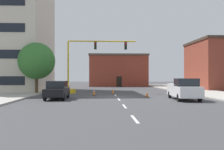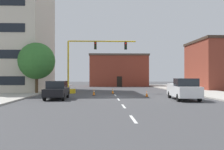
{
  "view_description": "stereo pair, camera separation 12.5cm",
  "coord_description": "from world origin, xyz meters",
  "px_view_note": "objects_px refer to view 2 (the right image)",
  "views": [
    {
      "loc": [
        -1.73,
        -26.68,
        2.15
      ],
      "look_at": [
        -0.19,
        6.94,
        2.37
      ],
      "focal_mm": 40.4,
      "sensor_mm": 36.0,
      "label": 1
    },
    {
      "loc": [
        -1.61,
        -26.69,
        2.15
      ],
      "look_at": [
        -0.19,
        6.94,
        2.37
      ],
      "focal_mm": 40.4,
      "sensor_mm": 36.0,
      "label": 2
    }
  ],
  "objects_px": {
    "sedan_black_near_left": "(57,90)",
    "traffic_cone_roadside_b": "(113,91)",
    "traffic_signal_gantry": "(78,76)",
    "pickup_truck_white": "(183,89)",
    "tree_left_near": "(37,61)",
    "traffic_cone_roadside_a": "(147,94)",
    "traffic_cone_roadside_c": "(94,92)"
  },
  "relations": [
    {
      "from": "tree_left_near",
      "to": "traffic_signal_gantry",
      "type": "bearing_deg",
      "value": 15.37
    },
    {
      "from": "pickup_truck_white",
      "to": "sedan_black_near_left",
      "type": "bearing_deg",
      "value": 174.26
    },
    {
      "from": "traffic_cone_roadside_a",
      "to": "traffic_cone_roadside_c",
      "type": "bearing_deg",
      "value": 156.21
    },
    {
      "from": "tree_left_near",
      "to": "sedan_black_near_left",
      "type": "relative_size",
      "value": 1.41
    },
    {
      "from": "sedan_black_near_left",
      "to": "traffic_cone_roadside_b",
      "type": "height_order",
      "value": "sedan_black_near_left"
    },
    {
      "from": "traffic_cone_roadside_a",
      "to": "traffic_cone_roadside_b",
      "type": "xyz_separation_m",
      "value": [
        -3.38,
        4.97,
        0.02
      ]
    },
    {
      "from": "traffic_signal_gantry",
      "to": "pickup_truck_white",
      "type": "relative_size",
      "value": 1.75
    },
    {
      "from": "pickup_truck_white",
      "to": "sedan_black_near_left",
      "type": "xyz_separation_m",
      "value": [
        -11.84,
        1.19,
        -0.09
      ]
    },
    {
      "from": "tree_left_near",
      "to": "traffic_cone_roadside_a",
      "type": "relative_size",
      "value": 9.26
    },
    {
      "from": "tree_left_near",
      "to": "sedan_black_near_left",
      "type": "bearing_deg",
      "value": -62.44
    },
    {
      "from": "sedan_black_near_left",
      "to": "traffic_cone_roadside_a",
      "type": "distance_m",
      "value": 9.3
    },
    {
      "from": "pickup_truck_white",
      "to": "traffic_cone_roadside_a",
      "type": "relative_size",
      "value": 8.05
    },
    {
      "from": "sedan_black_near_left",
      "to": "traffic_cone_roadside_a",
      "type": "bearing_deg",
      "value": 13.6
    },
    {
      "from": "sedan_black_near_left",
      "to": "traffic_cone_roadside_c",
      "type": "relative_size",
      "value": 6.11
    },
    {
      "from": "traffic_cone_roadside_b",
      "to": "tree_left_near",
      "type": "bearing_deg",
      "value": 179.95
    },
    {
      "from": "traffic_cone_roadside_b",
      "to": "traffic_signal_gantry",
      "type": "bearing_deg",
      "value": 162.83
    },
    {
      "from": "pickup_truck_white",
      "to": "traffic_cone_roadside_b",
      "type": "xyz_separation_m",
      "value": [
        -6.19,
        8.35,
        -0.62
      ]
    },
    {
      "from": "traffic_signal_gantry",
      "to": "traffic_cone_roadside_b",
      "type": "height_order",
      "value": "traffic_signal_gantry"
    },
    {
      "from": "traffic_signal_gantry",
      "to": "traffic_cone_roadside_c",
      "type": "height_order",
      "value": "traffic_signal_gantry"
    },
    {
      "from": "traffic_cone_roadside_b",
      "to": "traffic_cone_roadside_a",
      "type": "bearing_deg",
      "value": -55.82
    },
    {
      "from": "traffic_signal_gantry",
      "to": "sedan_black_near_left",
      "type": "distance_m",
      "value": 8.72
    },
    {
      "from": "pickup_truck_white",
      "to": "traffic_cone_roadside_c",
      "type": "bearing_deg",
      "value": 145.27
    },
    {
      "from": "traffic_signal_gantry",
      "to": "traffic_cone_roadside_b",
      "type": "bearing_deg",
      "value": -17.17
    },
    {
      "from": "tree_left_near",
      "to": "traffic_cone_roadside_c",
      "type": "relative_size",
      "value": 8.61
    },
    {
      "from": "pickup_truck_white",
      "to": "sedan_black_near_left",
      "type": "relative_size",
      "value": 1.22
    },
    {
      "from": "tree_left_near",
      "to": "traffic_cone_roadside_a",
      "type": "xyz_separation_m",
      "value": [
        12.77,
        -4.98,
        -3.74
      ]
    },
    {
      "from": "pickup_truck_white",
      "to": "traffic_cone_roadside_c",
      "type": "relative_size",
      "value": 7.49
    },
    {
      "from": "traffic_signal_gantry",
      "to": "pickup_truck_white",
      "type": "distance_m",
      "value": 14.45
    },
    {
      "from": "traffic_signal_gantry",
      "to": "traffic_cone_roadside_a",
      "type": "bearing_deg",
      "value": -39.07
    },
    {
      "from": "pickup_truck_white",
      "to": "tree_left_near",
      "type": "bearing_deg",
      "value": 151.8
    },
    {
      "from": "pickup_truck_white",
      "to": "traffic_cone_roadside_a",
      "type": "bearing_deg",
      "value": 129.82
    },
    {
      "from": "traffic_signal_gantry",
      "to": "traffic_cone_roadside_a",
      "type": "xyz_separation_m",
      "value": [
        7.81,
        -6.34,
        -1.94
      ]
    }
  ]
}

